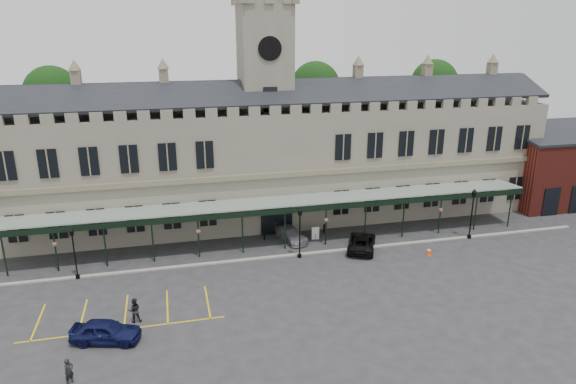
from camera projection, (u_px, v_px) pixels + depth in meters
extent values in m
plane|color=#28282B|center=(305.00, 284.00, 41.85)|extent=(140.00, 140.00, 0.00)
cube|color=#696557|center=(266.00, 164.00, 54.78)|extent=(60.00, 10.00, 12.00)
cube|color=#635B47|center=(276.00, 175.00, 49.93)|extent=(60.00, 0.35, 0.50)
cube|color=black|center=(270.00, 93.00, 50.05)|extent=(60.00, 4.77, 2.20)
cube|color=black|center=(261.00, 87.00, 54.67)|extent=(60.00, 4.77, 2.20)
cube|color=black|center=(277.00, 216.00, 51.34)|extent=(3.20, 0.18, 3.80)
cube|color=#696557|center=(266.00, 117.00, 53.23)|extent=(5.00, 5.00, 22.00)
cylinder|color=silver|center=(270.00, 48.00, 48.69)|extent=(2.20, 0.12, 2.20)
cylinder|color=black|center=(270.00, 48.00, 48.62)|extent=(2.30, 0.04, 2.30)
cube|color=black|center=(270.00, 101.00, 50.24)|extent=(1.40, 0.12, 2.80)
cube|color=#8C9E93|center=(281.00, 201.00, 48.90)|extent=(50.00, 4.00, 0.40)
cube|color=black|center=(285.00, 211.00, 47.13)|extent=(50.00, 0.18, 0.50)
cube|color=maroon|center=(556.00, 169.00, 60.16)|extent=(12.00, 8.00, 8.00)
cube|color=black|center=(562.00, 131.00, 58.76)|extent=(12.40, 8.36, 1.47)
cube|color=gray|center=(289.00, 255.00, 46.92)|extent=(60.00, 0.40, 0.12)
cylinder|color=#332314|center=(61.00, 156.00, 58.23)|extent=(0.70, 0.70, 12.00)
sphere|color=black|center=(52.00, 93.00, 56.06)|extent=(6.00, 6.00, 6.00)
cylinder|color=#332314|center=(314.00, 142.00, 64.87)|extent=(0.70, 0.70, 12.00)
sphere|color=black|center=(315.00, 86.00, 62.70)|extent=(6.00, 6.00, 6.00)
cylinder|color=#332314|center=(430.00, 136.00, 68.41)|extent=(0.70, 0.70, 12.00)
sphere|color=black|center=(434.00, 83.00, 66.24)|extent=(6.00, 6.00, 6.00)
cylinder|color=black|center=(78.00, 277.00, 42.74)|extent=(0.36, 0.36, 0.30)
cylinder|color=black|center=(75.00, 257.00, 42.17)|extent=(0.12, 0.12, 3.95)
cube|color=black|center=(72.00, 233.00, 41.51)|extent=(0.28, 0.28, 0.39)
cone|color=black|center=(71.00, 229.00, 41.41)|extent=(0.43, 0.43, 0.30)
cylinder|color=black|center=(300.00, 256.00, 46.60)|extent=(0.37, 0.37, 0.31)
cylinder|color=black|center=(300.00, 236.00, 46.00)|extent=(0.12, 0.12, 4.16)
cube|color=black|center=(300.00, 213.00, 45.31)|extent=(0.29, 0.29, 0.42)
cone|color=black|center=(300.00, 209.00, 45.20)|extent=(0.46, 0.46, 0.31)
cylinder|color=black|center=(469.00, 237.00, 50.78)|extent=(0.40, 0.40, 0.33)
cylinder|color=black|center=(471.00, 217.00, 50.15)|extent=(0.13, 0.13, 4.43)
cube|color=black|center=(474.00, 194.00, 49.41)|extent=(0.31, 0.31, 0.44)
cone|color=black|center=(475.00, 190.00, 49.29)|extent=(0.49, 0.49, 0.33)
cube|color=#E64107|center=(429.00, 255.00, 47.09)|extent=(0.41, 0.41, 0.04)
cone|color=#E64107|center=(429.00, 251.00, 46.98)|extent=(0.48, 0.48, 0.76)
cylinder|color=silver|center=(429.00, 250.00, 46.95)|extent=(0.32, 0.32, 0.11)
cylinder|color=black|center=(315.00, 237.00, 50.48)|extent=(0.06, 0.06, 0.53)
cube|color=silver|center=(315.00, 233.00, 50.37)|extent=(0.75, 0.09, 1.28)
cylinder|color=black|center=(264.00, 235.00, 50.27)|extent=(0.17, 0.17, 0.98)
cylinder|color=black|center=(324.00, 228.00, 52.01)|extent=(0.17, 0.17, 0.94)
imported|color=#0D113B|center=(106.00, 331.00, 34.01)|extent=(4.89, 2.93, 1.56)
imported|color=gray|center=(291.00, 234.00, 50.17)|extent=(2.92, 4.79, 1.30)
imported|color=black|center=(362.00, 242.00, 48.17)|extent=(4.37, 5.69, 1.44)
imported|color=black|center=(69.00, 371.00, 29.98)|extent=(0.70, 0.73, 1.68)
imported|color=black|center=(134.00, 310.00, 36.25)|extent=(0.93, 0.75, 1.85)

